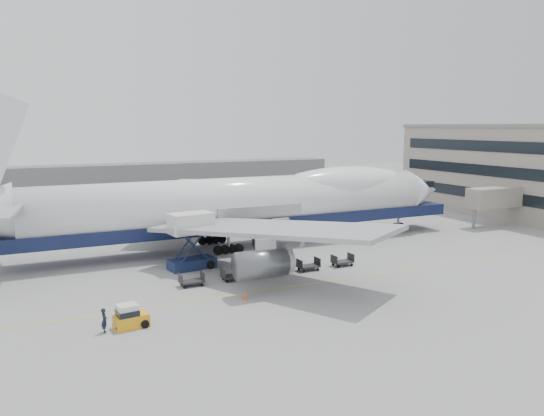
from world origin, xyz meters
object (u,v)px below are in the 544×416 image
baggage_tug (130,317)px  catering_truck (191,237)px  airliner (246,203)px  ground_worker (104,320)px

baggage_tug → catering_truck: bearing=50.6°
baggage_tug → airliner: bearing=42.7°
airliner → baggage_tug: size_ratio=24.96×
catering_truck → baggage_tug: catering_truck is taller
catering_truck → baggage_tug: 17.40m
catering_truck → airliner: bearing=29.8°
baggage_tug → ground_worker: ground_worker is taller
catering_truck → baggage_tug: (-9.35, -14.44, -2.61)m
catering_truck → ground_worker: (-11.24, -14.62, -2.49)m
baggage_tug → ground_worker: bearing=179.2°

